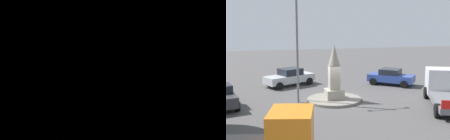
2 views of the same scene
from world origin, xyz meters
TOP-DOWN VIEW (x-y plane):
  - ground_plane at (0.00, 0.00)m, footprint 80.00×80.00m
  - traffic_island at (0.00, 0.00)m, footprint 3.87×3.87m
  - monument at (0.00, 0.00)m, footprint 1.22×1.22m
  - streetlamp at (2.53, -0.21)m, footprint 2.87×0.28m
  - car_blue_near_island at (-6.25, -4.00)m, footprint 4.13×3.93m
  - car_silver_passing at (2.50, -5.99)m, footprint 4.65×3.47m
  - car_dark_grey_parked_right at (7.73, -0.24)m, footprint 2.83×4.17m
  - truck_white_approaching at (-7.21, 2.55)m, footprint 4.42×6.61m
  - truck_orange_far_side at (5.06, 8.46)m, footprint 6.10×3.43m
  - stone_boundary_wall at (11.31, 2.62)m, footprint 3.62×12.82m
  - tree_near_wall at (10.13, 3.30)m, footprint 3.65×3.65m
  - tree_far_corner at (9.62, 5.51)m, footprint 4.02×4.02m

SIDE VIEW (x-z plane):
  - ground_plane at x=0.00m, z-range 0.00..0.00m
  - traffic_island at x=0.00m, z-range 0.00..0.18m
  - car_blue_near_island at x=-6.25m, z-range 0.02..1.45m
  - car_dark_grey_parked_right at x=7.73m, z-range 0.01..1.52m
  - car_silver_passing at x=2.50m, z-range 0.00..1.54m
  - stone_boundary_wall at x=11.31m, z-range 0.00..1.56m
  - truck_orange_far_side at x=5.06m, z-range -0.08..2.08m
  - truck_white_approaching at x=-7.21m, z-range -0.08..2.17m
  - monument at x=0.00m, z-range -0.10..3.76m
  - tree_far_corner at x=9.62m, z-range 1.05..7.20m
  - tree_near_wall at x=10.13m, z-range 1.23..7.40m
  - streetlamp at x=2.53m, z-range 0.80..8.41m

